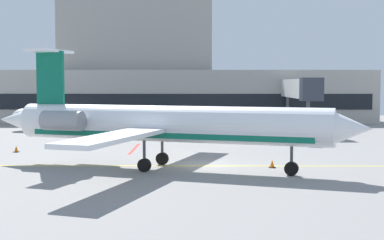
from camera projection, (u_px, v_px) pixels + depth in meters
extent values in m
cube|color=gray|center=(201.00, 167.00, 38.91)|extent=(120.00, 120.00, 0.10)
cube|color=yellow|center=(201.00, 166.00, 38.88)|extent=(108.00, 0.24, 0.01)
cube|color=red|center=(134.00, 149.00, 48.92)|extent=(0.30, 8.00, 0.01)
cube|color=#ADA89E|center=(180.00, 96.00, 83.55)|extent=(58.55, 10.01, 7.85)
cube|color=#9F9A91|center=(136.00, 31.00, 85.38)|extent=(23.88, 7.00, 12.71)
cube|color=black|center=(179.00, 102.00, 78.56)|extent=(56.21, 0.12, 2.29)
cube|color=silver|center=(296.00, 88.00, 70.12)|extent=(1.40, 16.51, 2.40)
cube|color=#2D333D|center=(312.00, 89.00, 60.99)|extent=(2.40, 2.00, 2.64)
cylinder|color=#4C4C51|center=(287.00, 110.00, 77.09)|extent=(0.44, 0.44, 4.04)
cylinder|color=#4C4C51|center=(308.00, 117.00, 62.91)|extent=(0.44, 0.44, 4.04)
cylinder|color=white|center=(168.00, 124.00, 37.31)|extent=(22.05, 9.35, 2.51)
cube|color=#0C664C|center=(168.00, 134.00, 37.36)|extent=(19.84, 8.42, 0.45)
cone|color=white|center=(350.00, 128.00, 33.48)|extent=(3.39, 3.20, 2.46)
cone|color=white|center=(18.00, 120.00, 41.22)|extent=(3.77, 3.04, 2.13)
cube|color=white|center=(185.00, 122.00, 43.69)|extent=(5.57, 10.52, 0.28)
cube|color=white|center=(113.00, 138.00, 31.63)|extent=(5.57, 10.52, 0.28)
cylinder|color=gray|center=(91.00, 117.00, 41.44)|extent=(3.29, 2.25, 1.38)
cylinder|color=gray|center=(63.00, 121.00, 37.69)|extent=(3.29, 2.25, 1.38)
cube|color=#0C664C|center=(50.00, 78.00, 40.07)|extent=(2.22, 0.93, 3.92)
cube|color=white|center=(50.00, 51.00, 39.93)|extent=(2.92, 4.36, 0.20)
cylinder|color=#3F3F44|center=(292.00, 154.00, 34.73)|extent=(0.20, 0.20, 1.45)
cylinder|color=black|center=(291.00, 169.00, 34.80)|extent=(0.96, 0.61, 0.90)
cylinder|color=#3F3F44|center=(162.00, 146.00, 39.33)|extent=(0.20, 0.20, 1.45)
cylinder|color=black|center=(162.00, 159.00, 39.40)|extent=(0.96, 0.61, 0.90)
cylinder|color=#3F3F44|center=(144.00, 151.00, 36.24)|extent=(0.20, 0.20, 1.45)
cylinder|color=black|center=(144.00, 165.00, 36.31)|extent=(0.96, 0.61, 0.90)
cube|color=#1E4CB2|center=(314.00, 138.00, 52.27)|extent=(3.46, 2.68, 0.58)
cube|color=#1A4197|center=(305.00, 128.00, 52.49)|extent=(1.68, 1.92, 1.37)
cylinder|color=black|center=(302.00, 141.00, 51.80)|extent=(0.75, 0.49, 0.70)
cylinder|color=black|center=(304.00, 140.00, 53.49)|extent=(0.75, 0.49, 0.70)
cylinder|color=black|center=(324.00, 142.00, 51.10)|extent=(0.75, 0.49, 0.70)
cylinder|color=black|center=(326.00, 140.00, 52.78)|extent=(0.75, 0.49, 0.70)
cube|color=#1E4CB2|center=(127.00, 130.00, 61.30)|extent=(2.88, 4.29, 0.53)
cube|color=#1A4197|center=(123.00, 122.00, 60.19)|extent=(1.90, 1.99, 1.34)
cylinder|color=black|center=(128.00, 134.00, 59.74)|extent=(0.51, 0.75, 0.70)
cylinder|color=black|center=(115.00, 133.00, 60.30)|extent=(0.51, 0.75, 0.70)
cylinder|color=black|center=(139.00, 131.00, 62.34)|extent=(0.51, 0.75, 0.70)
cylinder|color=black|center=(127.00, 131.00, 62.90)|extent=(0.51, 0.75, 0.70)
cylinder|color=white|center=(42.00, 118.00, 66.94)|extent=(5.29, 2.66, 2.42)
sphere|color=white|center=(63.00, 118.00, 66.79)|extent=(2.37, 2.37, 2.37)
sphere|color=white|center=(22.00, 118.00, 67.08)|extent=(2.37, 2.37, 2.37)
cube|color=#59595B|center=(30.00, 129.00, 67.04)|extent=(0.60, 2.17, 0.35)
cube|color=#59595B|center=(55.00, 129.00, 67.02)|extent=(0.60, 2.17, 0.35)
cone|color=orange|center=(272.00, 164.00, 38.07)|extent=(0.36, 0.36, 0.55)
cube|color=black|center=(272.00, 167.00, 38.08)|extent=(0.47, 0.47, 0.04)
cone|color=orange|center=(16.00, 149.00, 46.55)|extent=(0.36, 0.36, 0.55)
cube|color=black|center=(16.00, 152.00, 46.57)|extent=(0.47, 0.47, 0.04)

